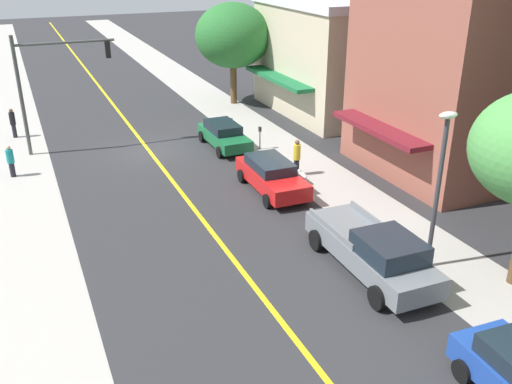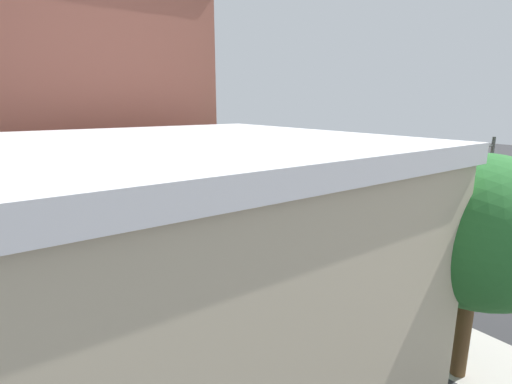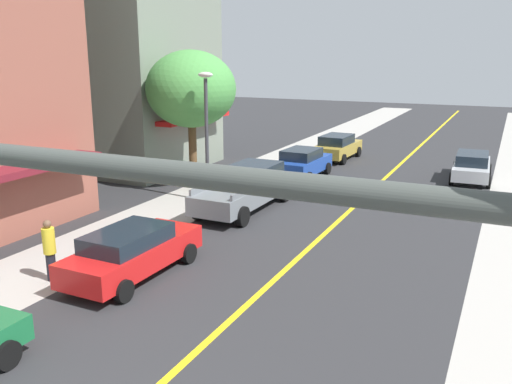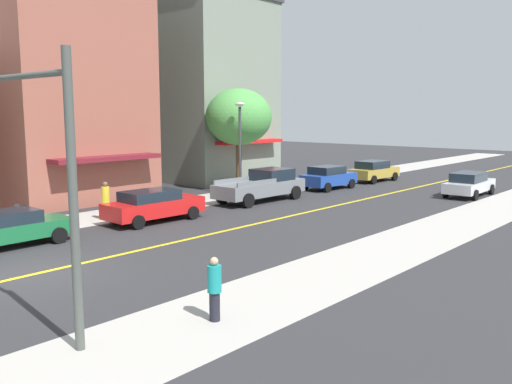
{
  "view_description": "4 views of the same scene",
  "coord_description": "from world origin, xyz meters",
  "px_view_note": "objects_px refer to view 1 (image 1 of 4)",
  "views": [
    {
      "loc": [
        6.35,
        29.65,
        10.57
      ],
      "look_at": [
        -1.48,
        11.67,
        1.93
      ],
      "focal_mm": 39.29,
      "sensor_mm": 36.0,
      "label": 1
    },
    {
      "loc": [
        -19.66,
        -12.77,
        8.42
      ],
      "look_at": [
        -3.08,
        10.29,
        1.85
      ],
      "focal_mm": 26.92,
      "sensor_mm": 36.0,
      "label": 2
    },
    {
      "loc": [
        5.92,
        -4.46,
        6.53
      ],
      "look_at": [
        -2.81,
        14.0,
        1.3
      ],
      "focal_mm": 38.32,
      "sensor_mm": 36.0,
      "label": 3
    },
    {
      "loc": [
        16.44,
        -7.93,
        5.08
      ],
      "look_at": [
        -0.1,
        10.72,
        1.47
      ],
      "focal_mm": 38.33,
      "sensor_mm": 36.0,
      "label": 4
    }
  ],
  "objects_px": {
    "street_tree_right_corner": "(233,36)",
    "pedestrian_teal_shirt": "(11,161)",
    "traffic_light_mast": "(50,75)",
    "red_sedan_left_curb": "(271,175)",
    "street_lamp": "(440,173)",
    "green_sedan_left_curb": "(224,135)",
    "parking_meter": "(260,134)",
    "small_dog": "(302,175)",
    "fire_hydrant": "(231,124)",
    "pedestrian_black_shirt": "(13,122)",
    "grey_pickup_truck": "(373,251)",
    "pedestrian_yellow_shirt": "(297,157)"
  },
  "relations": [
    {
      "from": "street_tree_right_corner",
      "to": "pedestrian_teal_shirt",
      "type": "relative_size",
      "value": 4.37
    },
    {
      "from": "traffic_light_mast",
      "to": "red_sedan_left_curb",
      "type": "height_order",
      "value": "traffic_light_mast"
    },
    {
      "from": "street_lamp",
      "to": "green_sedan_left_curb",
      "type": "relative_size",
      "value": 1.26
    },
    {
      "from": "parking_meter",
      "to": "small_dog",
      "type": "xyz_separation_m",
      "value": [
        0.13,
        5.35,
        -0.47
      ]
    },
    {
      "from": "street_tree_right_corner",
      "to": "parking_meter",
      "type": "bearing_deg",
      "value": 76.76
    },
    {
      "from": "fire_hydrant",
      "to": "pedestrian_black_shirt",
      "type": "relative_size",
      "value": 0.41
    },
    {
      "from": "fire_hydrant",
      "to": "parking_meter",
      "type": "distance_m",
      "value": 4.2
    },
    {
      "from": "green_sedan_left_curb",
      "to": "small_dog",
      "type": "bearing_deg",
      "value": 13.44
    },
    {
      "from": "street_lamp",
      "to": "pedestrian_black_shirt",
      "type": "height_order",
      "value": "street_lamp"
    },
    {
      "from": "fire_hydrant",
      "to": "grey_pickup_truck",
      "type": "height_order",
      "value": "grey_pickup_truck"
    },
    {
      "from": "green_sedan_left_curb",
      "to": "street_lamp",
      "type": "bearing_deg",
      "value": 7.57
    },
    {
      "from": "street_lamp",
      "to": "street_tree_right_corner",
      "type": "bearing_deg",
      "value": -94.69
    },
    {
      "from": "grey_pickup_truck",
      "to": "small_dog",
      "type": "height_order",
      "value": "grey_pickup_truck"
    },
    {
      "from": "small_dog",
      "to": "street_lamp",
      "type": "bearing_deg",
      "value": -179.43
    },
    {
      "from": "grey_pickup_truck",
      "to": "pedestrian_yellow_shirt",
      "type": "xyz_separation_m",
      "value": [
        -1.82,
        -9.28,
        0.07
      ]
    },
    {
      "from": "fire_hydrant",
      "to": "pedestrian_yellow_shirt",
      "type": "height_order",
      "value": "pedestrian_yellow_shirt"
    },
    {
      "from": "street_tree_right_corner",
      "to": "green_sedan_left_curb",
      "type": "bearing_deg",
      "value": 65.36
    },
    {
      "from": "parking_meter",
      "to": "street_lamp",
      "type": "distance_m",
      "value": 14.26
    },
    {
      "from": "parking_meter",
      "to": "pedestrian_teal_shirt",
      "type": "xyz_separation_m",
      "value": [
        12.97,
        -1.16,
        -0.02
      ]
    },
    {
      "from": "street_tree_right_corner",
      "to": "street_lamp",
      "type": "xyz_separation_m",
      "value": [
        1.97,
        24.06,
        -1.21
      ]
    },
    {
      "from": "street_tree_right_corner",
      "to": "pedestrian_teal_shirt",
      "type": "xyz_separation_m",
      "value": [
        15.34,
        8.92,
        -3.96
      ]
    },
    {
      "from": "red_sedan_left_curb",
      "to": "pedestrian_teal_shirt",
      "type": "xyz_separation_m",
      "value": [
        11.09,
        -6.76,
        0.05
      ]
    },
    {
      "from": "street_lamp",
      "to": "green_sedan_left_curb",
      "type": "distance_m",
      "value": 15.53
    },
    {
      "from": "traffic_light_mast",
      "to": "pedestrian_yellow_shirt",
      "type": "xyz_separation_m",
      "value": [
        -10.47,
        8.57,
        -3.29
      ]
    },
    {
      "from": "green_sedan_left_curb",
      "to": "pedestrian_teal_shirt",
      "type": "distance_m",
      "value": 11.24
    },
    {
      "from": "green_sedan_left_curb",
      "to": "pedestrian_yellow_shirt",
      "type": "bearing_deg",
      "value": 18.04
    },
    {
      "from": "parking_meter",
      "to": "pedestrian_yellow_shirt",
      "type": "height_order",
      "value": "pedestrian_yellow_shirt"
    },
    {
      "from": "fire_hydrant",
      "to": "small_dog",
      "type": "relative_size",
      "value": 0.91
    },
    {
      "from": "fire_hydrant",
      "to": "pedestrian_black_shirt",
      "type": "distance_m",
      "value": 13.06
    },
    {
      "from": "fire_hydrant",
      "to": "small_dog",
      "type": "bearing_deg",
      "value": 89.94
    },
    {
      "from": "street_tree_right_corner",
      "to": "green_sedan_left_curb",
      "type": "height_order",
      "value": "street_tree_right_corner"
    },
    {
      "from": "traffic_light_mast",
      "to": "street_lamp",
      "type": "bearing_deg",
      "value": -59.42
    },
    {
      "from": "red_sedan_left_curb",
      "to": "grey_pickup_truck",
      "type": "bearing_deg",
      "value": 2.27
    },
    {
      "from": "street_lamp",
      "to": "pedestrian_black_shirt",
      "type": "xyz_separation_m",
      "value": [
        13.04,
        -21.81,
        -2.65
      ]
    },
    {
      "from": "street_tree_right_corner",
      "to": "red_sedan_left_curb",
      "type": "bearing_deg",
      "value": 74.8
    },
    {
      "from": "street_lamp",
      "to": "pedestrian_black_shirt",
      "type": "relative_size",
      "value": 3.23
    },
    {
      "from": "grey_pickup_truck",
      "to": "street_tree_right_corner",
      "type": "bearing_deg",
      "value": 171.26
    },
    {
      "from": "parking_meter",
      "to": "green_sedan_left_curb",
      "type": "distance_m",
      "value": 2.07
    },
    {
      "from": "fire_hydrant",
      "to": "street_lamp",
      "type": "xyz_separation_m",
      "value": [
        -0.52,
        18.15,
        3.24
      ]
    },
    {
      "from": "green_sedan_left_curb",
      "to": "pedestrian_yellow_shirt",
      "type": "relative_size",
      "value": 2.44
    },
    {
      "from": "fire_hydrant",
      "to": "small_dog",
      "type": "xyz_separation_m",
      "value": [
        0.01,
        9.52,
        0.04
      ]
    },
    {
      "from": "street_tree_right_corner",
      "to": "traffic_light_mast",
      "type": "relative_size",
      "value": 1.1
    },
    {
      "from": "street_lamp",
      "to": "small_dog",
      "type": "height_order",
      "value": "street_lamp"
    },
    {
      "from": "street_tree_right_corner",
      "to": "red_sedan_left_curb",
      "type": "distance_m",
      "value": 16.73
    },
    {
      "from": "green_sedan_left_curb",
      "to": "pedestrian_teal_shirt",
      "type": "height_order",
      "value": "pedestrian_teal_shirt"
    },
    {
      "from": "parking_meter",
      "to": "street_lamp",
      "type": "height_order",
      "value": "street_lamp"
    },
    {
      "from": "green_sedan_left_curb",
      "to": "grey_pickup_truck",
      "type": "bearing_deg",
      "value": -0.42
    },
    {
      "from": "street_tree_right_corner",
      "to": "street_lamp",
      "type": "distance_m",
      "value": 24.18
    },
    {
      "from": "grey_pickup_truck",
      "to": "street_lamp",
      "type": "bearing_deg",
      "value": 80.88
    },
    {
      "from": "grey_pickup_truck",
      "to": "traffic_light_mast",
      "type": "bearing_deg",
      "value": -153.07
    }
  ]
}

